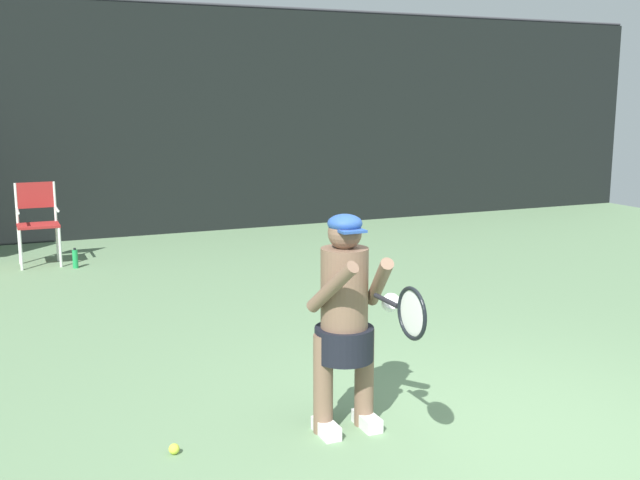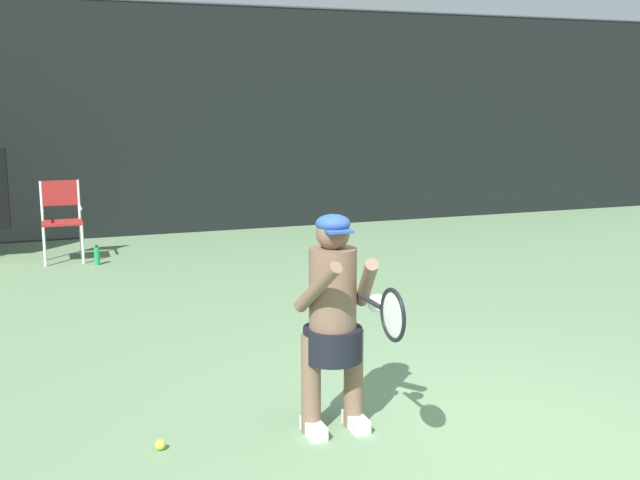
% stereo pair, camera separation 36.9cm
% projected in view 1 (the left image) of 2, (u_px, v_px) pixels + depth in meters
% --- Properties ---
extents(ground, '(18.00, 22.00, 0.03)m').
position_uv_depth(ground, '(524.00, 455.00, 4.74)').
color(ground, '#688961').
extents(backdrop_screen, '(18.00, 0.12, 3.66)m').
position_uv_depth(backdrop_screen, '(184.00, 121.00, 12.24)').
color(backdrop_screen, black).
rests_on(backdrop_screen, ground).
extents(umpire_chair, '(0.52, 0.44, 1.08)m').
position_uv_depth(umpire_chair, '(37.00, 218.00, 10.00)').
color(umpire_chair, white).
rests_on(umpire_chair, ground).
extents(water_bottle, '(0.07, 0.07, 0.27)m').
position_uv_depth(water_bottle, '(75.00, 259.00, 9.88)').
color(water_bottle, '#1F984C').
rests_on(water_bottle, ground).
extents(tennis_player, '(0.52, 0.59, 1.45)m').
position_uv_depth(tennis_player, '(345.00, 316.00, 4.95)').
color(tennis_player, white).
rests_on(tennis_player, ground).
extents(tennis_racket, '(0.03, 0.60, 0.31)m').
position_uv_depth(tennis_racket, '(410.00, 312.00, 4.39)').
color(tennis_racket, black).
extents(tennis_ball_loose, '(0.07, 0.07, 0.07)m').
position_uv_depth(tennis_ball_loose, '(174.00, 449.00, 4.73)').
color(tennis_ball_loose, '#CCDB3D').
rests_on(tennis_ball_loose, ground).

